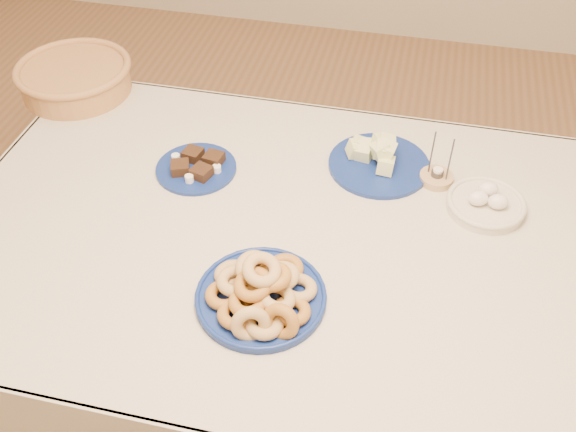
{
  "coord_description": "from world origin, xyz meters",
  "views": [
    {
      "loc": [
        0.24,
        -1.08,
        1.86
      ],
      "look_at": [
        0.0,
        -0.05,
        0.85
      ],
      "focal_mm": 40.0,
      "sensor_mm": 36.0,
      "label": 1
    }
  ],
  "objects_px": {
    "brownie_plate": "(196,167)",
    "wicker_basket": "(75,77)",
    "dining_table": "(292,261)",
    "candle_holder": "(437,177)",
    "egg_bowl": "(486,203)",
    "melon_plate": "(377,159)",
    "donut_platter": "(261,292)"
  },
  "relations": [
    {
      "from": "melon_plate",
      "to": "candle_holder",
      "type": "height_order",
      "value": "candle_holder"
    },
    {
      "from": "donut_platter",
      "to": "egg_bowl",
      "type": "height_order",
      "value": "donut_platter"
    },
    {
      "from": "wicker_basket",
      "to": "candle_holder",
      "type": "xyz_separation_m",
      "value": [
        1.13,
        -0.19,
        -0.04
      ]
    },
    {
      "from": "donut_platter",
      "to": "candle_holder",
      "type": "bearing_deg",
      "value": 55.13
    },
    {
      "from": "donut_platter",
      "to": "candle_holder",
      "type": "distance_m",
      "value": 0.61
    },
    {
      "from": "dining_table",
      "to": "candle_holder",
      "type": "xyz_separation_m",
      "value": [
        0.33,
        0.27,
        0.12
      ]
    },
    {
      "from": "dining_table",
      "to": "brownie_plate",
      "type": "distance_m",
      "value": 0.37
    },
    {
      "from": "wicker_basket",
      "to": "brownie_plate",
      "type": "bearing_deg",
      "value": -30.58
    },
    {
      "from": "melon_plate",
      "to": "egg_bowl",
      "type": "distance_m",
      "value": 0.31
    },
    {
      "from": "wicker_basket",
      "to": "egg_bowl",
      "type": "distance_m",
      "value": 1.28
    },
    {
      "from": "donut_platter",
      "to": "candle_holder",
      "type": "relative_size",
      "value": 2.28
    },
    {
      "from": "dining_table",
      "to": "melon_plate",
      "type": "bearing_deg",
      "value": 60.95
    },
    {
      "from": "dining_table",
      "to": "melon_plate",
      "type": "distance_m",
      "value": 0.37
    },
    {
      "from": "brownie_plate",
      "to": "wicker_basket",
      "type": "bearing_deg",
      "value": 149.42
    },
    {
      "from": "brownie_plate",
      "to": "egg_bowl",
      "type": "distance_m",
      "value": 0.76
    },
    {
      "from": "donut_platter",
      "to": "candle_holder",
      "type": "height_order",
      "value": "candle_holder"
    },
    {
      "from": "candle_holder",
      "to": "dining_table",
      "type": "bearing_deg",
      "value": -140.49
    },
    {
      "from": "brownie_plate",
      "to": "wicker_basket",
      "type": "height_order",
      "value": "wicker_basket"
    },
    {
      "from": "wicker_basket",
      "to": "dining_table",
      "type": "bearing_deg",
      "value": -30.2
    },
    {
      "from": "egg_bowl",
      "to": "brownie_plate",
      "type": "bearing_deg",
      "value": -178.88
    },
    {
      "from": "candle_holder",
      "to": "egg_bowl",
      "type": "xyz_separation_m",
      "value": [
        0.13,
        -0.08,
        0.01
      ]
    },
    {
      "from": "melon_plate",
      "to": "brownie_plate",
      "type": "bearing_deg",
      "value": -164.86
    },
    {
      "from": "dining_table",
      "to": "candle_holder",
      "type": "relative_size",
      "value": 11.44
    },
    {
      "from": "donut_platter",
      "to": "brownie_plate",
      "type": "xyz_separation_m",
      "value": [
        -0.29,
        0.4,
        -0.02
      ]
    },
    {
      "from": "donut_platter",
      "to": "melon_plate",
      "type": "xyz_separation_m",
      "value": [
        0.19,
        0.53,
        -0.01
      ]
    },
    {
      "from": "egg_bowl",
      "to": "melon_plate",
      "type": "bearing_deg",
      "value": 158.66
    },
    {
      "from": "candle_holder",
      "to": "egg_bowl",
      "type": "bearing_deg",
      "value": -33.46
    },
    {
      "from": "donut_platter",
      "to": "wicker_basket",
      "type": "height_order",
      "value": "donut_platter"
    },
    {
      "from": "donut_platter",
      "to": "melon_plate",
      "type": "bearing_deg",
      "value": 70.64
    },
    {
      "from": "dining_table",
      "to": "wicker_basket",
      "type": "distance_m",
      "value": 0.94
    },
    {
      "from": "dining_table",
      "to": "brownie_plate",
      "type": "xyz_separation_m",
      "value": [
        -0.3,
        0.17,
        0.12
      ]
    },
    {
      "from": "brownie_plate",
      "to": "wicker_basket",
      "type": "relative_size",
      "value": 0.64
    }
  ]
}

